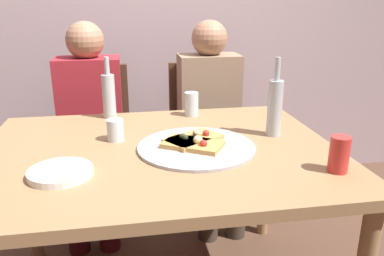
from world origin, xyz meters
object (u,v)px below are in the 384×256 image
wine_bottle (275,106)px  tumbler_far (115,130)px  chair_right (206,125)px  pizza_slice_extra (194,138)px  plate_stack (60,172)px  tumbler_near (191,104)px  beer_bottle (109,95)px  guest_in_sweater (90,119)px  pizza_slice_last (193,144)px  guest_in_beanie (212,113)px  pizza_tray (196,147)px  soda_can (339,154)px  chair_left (94,131)px  dining_table (160,166)px

wine_bottle → tumbler_far: 0.66m
chair_right → pizza_slice_extra: bearing=75.1°
plate_stack → chair_right: chair_right is taller
wine_bottle → tumbler_near: (-0.29, 0.34, -0.07)m
beer_bottle → chair_right: bearing=39.3°
chair_right → guest_in_sweater: bearing=12.2°
tumbler_far → beer_bottle: bearing=95.4°
pizza_slice_last → chair_right: chair_right is taller
tumbler_far → plate_stack: tumbler_far is taller
pizza_slice_extra → beer_bottle: 0.55m
pizza_slice_extra → tumbler_far: 0.32m
pizza_slice_last → pizza_slice_extra: 0.06m
beer_bottle → tumbler_far: beer_bottle is taller
guest_in_beanie → pizza_slice_last: bearing=72.6°
pizza_tray → guest_in_sweater: 0.92m
beer_bottle → tumbler_near: 0.40m
beer_bottle → soda_can: bearing=-44.9°
wine_bottle → tumbler_far: bearing=175.8°
beer_bottle → tumbler_near: bearing=-5.0°
tumbler_near → tumbler_far: 0.47m
chair_right → chair_left: bearing=0.0°
dining_table → plate_stack: plate_stack is taller
dining_table → chair_right: chair_right is taller
wine_bottle → tumbler_far: (-0.65, 0.05, -0.08)m
soda_can → chair_right: bearing=98.6°
pizza_slice_extra → beer_bottle: size_ratio=0.88×
dining_table → soda_can: soda_can is taller
pizza_slice_extra → tumbler_far: tumbler_far is taller
pizza_slice_extra → guest_in_sweater: guest_in_sweater is taller
dining_table → plate_stack: bearing=-150.4°
tumbler_near → guest_in_beanie: bearing=62.7°
pizza_tray → tumbler_far: (-0.31, 0.15, 0.04)m
tumbler_near → plate_stack: (-0.53, -0.60, -0.05)m
wine_bottle → tumbler_far: size_ratio=3.74×
pizza_slice_last → beer_bottle: beer_bottle is taller
pizza_slice_last → plate_stack: 0.49m
dining_table → guest_in_sweater: 0.83m
dining_table → plate_stack: 0.40m
pizza_slice_extra → chair_left: 1.04m
tumbler_far → soda_can: soda_can is taller
wine_bottle → guest_in_sweater: size_ratio=0.28×
dining_table → chair_right: 1.00m
beer_bottle → soda_can: (0.76, -0.76, -0.05)m
tumbler_near → soda_can: size_ratio=0.95×
pizza_tray → tumbler_near: tumbler_near is taller
wine_bottle → guest_in_sweater: 1.09m
wine_bottle → chair_left: wine_bottle is taller
tumbler_near → guest_in_beanie: 0.42m
tumbler_near → chair_left: bearing=135.9°
chair_right → pizza_tray: bearing=75.9°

